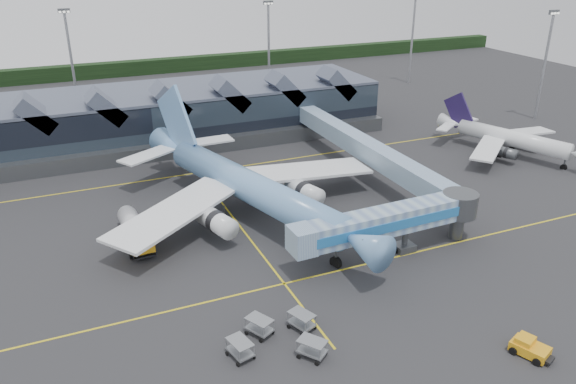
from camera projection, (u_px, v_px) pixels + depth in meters
name	position (u px, v px, depth m)	size (l,w,h in m)	color
ground	(259.00, 251.00, 68.61)	(260.00, 260.00, 0.00)	#28282B
taxi_stripes	(233.00, 217.00, 77.01)	(120.00, 60.00, 0.01)	yellow
tree_line_far	(123.00, 69.00, 160.22)	(260.00, 4.00, 4.00)	black
terminal	(143.00, 117.00, 104.58)	(90.00, 22.25, 12.52)	black
light_masts	(246.00, 53.00, 123.98)	(132.40, 42.56, 22.45)	gray
main_airliner	(245.00, 184.00, 75.95)	(40.30, 47.38, 15.52)	#6B9ED9
regional_jet	(507.00, 137.00, 99.36)	(24.40, 27.30, 9.65)	white
jet_bridge	(400.00, 220.00, 66.40)	(25.54, 4.57, 6.28)	#6C8AB5
fuel_truck	(134.00, 230.00, 69.46)	(3.49, 10.45, 3.48)	black
pushback_tug	(530.00, 348.00, 50.92)	(3.25, 4.02, 1.61)	#EFA316
baggage_carts	(278.00, 335.00, 52.18)	(9.11, 7.87, 1.77)	gray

